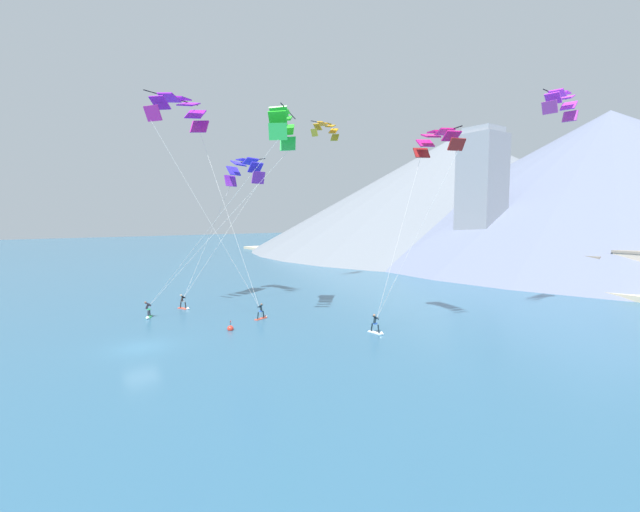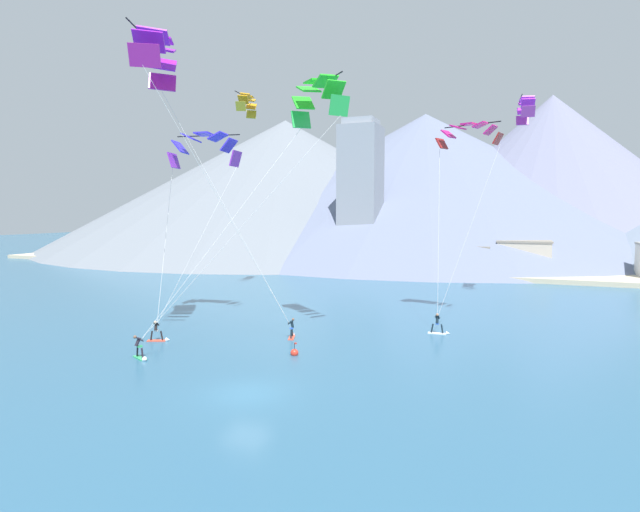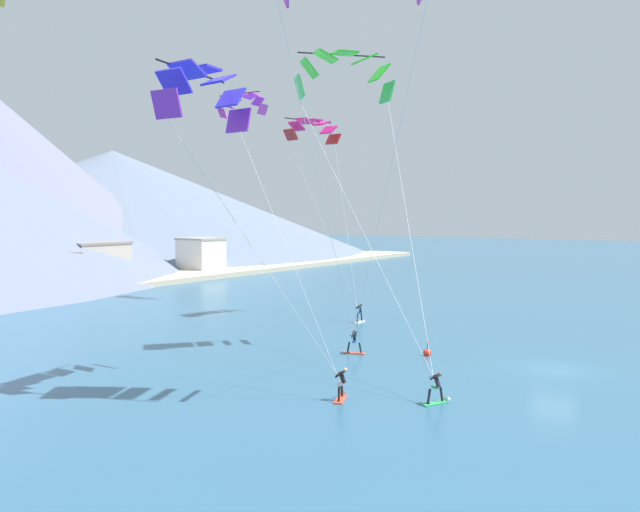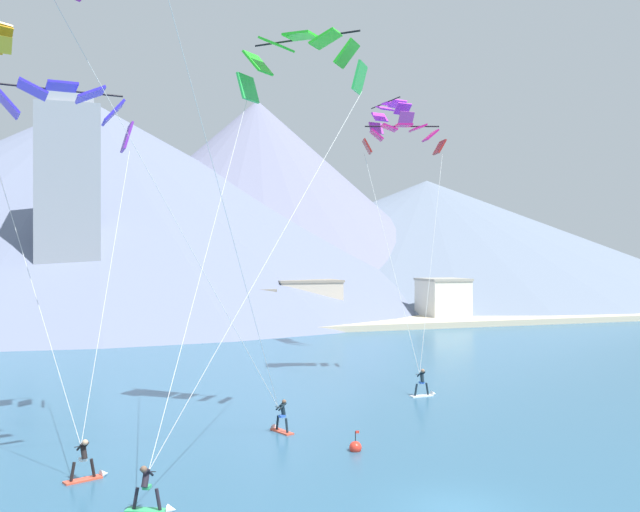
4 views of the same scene
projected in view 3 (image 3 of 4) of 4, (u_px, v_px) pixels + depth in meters
ground_plane at (554, 370)px, 36.84m from camera, size 400.00×400.00×0.00m
kitesurfer_near_lead at (361, 316)px, 53.09m from camera, size 1.76×0.60×1.79m
kitesurfer_near_trail at (439, 393)px, 30.25m from camera, size 1.74×1.11×1.72m
kitesurfer_mid_center at (351, 347)px, 41.16m from camera, size 0.94×1.78×1.68m
kitesurfer_far_left at (342, 389)px, 30.98m from camera, size 1.77×1.01×1.72m
parafoil_kite_near_lead at (313, 129)px, 56.38m from camera, size 5.92×7.18×16.47m
parafoil_kite_near_trail at (345, 71)px, 42.04m from camera, size 11.87×13.28×18.85m
parafoil_kite_far_left at (204, 90)px, 33.51m from camera, size 6.84×9.28×15.75m
parafoil_kite_distant_low_drift at (242, 102)px, 66.81m from camera, size 1.91×5.91×2.39m
race_marker_buoy at (427, 353)px, 40.58m from camera, size 0.56×0.56×1.02m
shoreline_strip at (13, 295)px, 68.61m from camera, size 180.00×10.00×0.70m
shore_building_harbour_front at (96, 263)px, 83.16m from camera, size 8.17×5.18×5.52m
shore_building_promenade_mid at (201, 255)px, 97.45m from camera, size 5.63×5.90×5.54m
shore_building_quay_east at (47, 270)px, 76.39m from camera, size 5.61×6.70×4.62m
mountain_peak_east_shoulder at (113, 202)px, 146.83m from camera, size 121.20×121.20×24.19m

